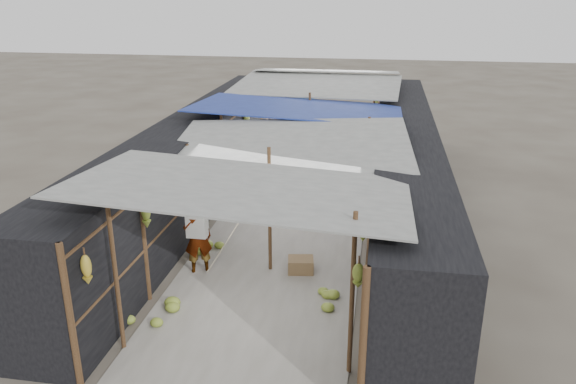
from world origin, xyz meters
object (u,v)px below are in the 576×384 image
Objects in this scene: vendor_seated at (326,204)px; shopper_blue at (270,179)px; crate_near at (311,213)px; black_basin at (364,189)px; vendor_elderly at (198,238)px.

shopper_blue is at bearing -138.29° from vendor_seated.
crate_near is at bearing -22.59° from shopper_blue.
black_basin is 6.19m from vendor_elderly.
shopper_blue is (-1.19, 0.73, 0.59)m from crate_near.
crate_near is at bearing -145.12° from vendor_elderly.
vendor_seated is (2.26, 2.94, -0.26)m from vendor_elderly.
vendor_seated is (-0.85, -2.37, 0.40)m from black_basin.
crate_near is 0.48× the size of vendor_seated.
vendor_seated reaches higher than black_basin.
vendor_elderly is at bearing -54.06° from vendor_seated.
shopper_blue reaches higher than crate_near.
black_basin is 0.43× the size of shopper_blue.
vendor_elderly reaches higher than crate_near.
vendor_seated is at bearing -152.10° from vendor_elderly.
black_basin is 2.87m from shopper_blue.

